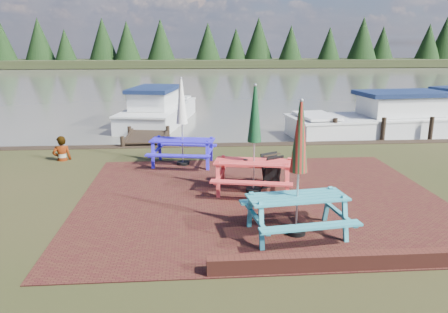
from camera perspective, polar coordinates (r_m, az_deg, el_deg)
ground at (r=10.11m, az=5.76°, el=-7.47°), size 120.00×120.00×0.00m
paving at (r=11.03m, az=4.86°, el=-5.48°), size 9.00×7.50×0.02m
brick_wall at (r=8.62m, az=23.21°, el=-11.61°), size 6.21×1.79×0.30m
water at (r=46.40m, az=-2.28°, el=9.92°), size 120.00×60.00×0.02m
far_treeline at (r=75.24m, az=-3.17°, el=14.21°), size 120.00×10.00×8.10m
picnic_table_teal at (r=8.80m, az=9.59°, el=-4.33°), size 2.18×1.99×2.74m
picnic_table_red at (r=11.19m, az=3.94°, el=0.03°), size 2.35×2.18×2.79m
picnic_table_blue at (r=13.81m, az=-5.47°, el=2.75°), size 2.27×2.09×2.75m
chalkboard at (r=11.78m, az=6.22°, el=-1.83°), size 0.60×0.77×0.91m
jetty at (r=20.89m, az=-9.24°, el=4.30°), size 1.76×9.08×1.00m
boat_jetty at (r=22.40m, az=-8.57°, el=5.83°), size 3.81×7.57×2.10m
boat_near at (r=20.35m, az=20.12°, el=4.25°), size 8.16×3.58×2.14m
person at (r=15.28m, az=-20.61°, el=2.47°), size 0.69×0.56×1.64m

